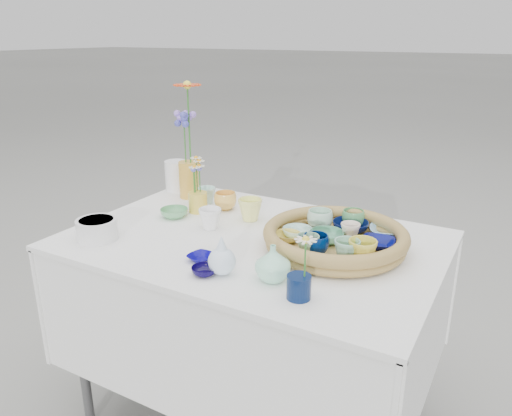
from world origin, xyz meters
The scene contains 34 objects.
ground centered at (0.00, 0.00, 0.00)m, with size 80.00×80.00×0.00m, color gray.
display_table centered at (0.00, 0.00, 0.00)m, with size 1.26×0.86×0.77m, color white, non-canonical shape.
wicker_tray centered at (0.28, 0.05, 0.80)m, with size 0.47×0.47×0.08m, color brown, non-canonical shape.
tray_ceramic_0 centered at (0.29, 0.18, 0.80)m, with size 0.12×0.12×0.04m, color #081243.
tray_ceramic_1 centered at (0.41, 0.10, 0.80)m, with size 0.11×0.11×0.03m, color #030756.
tray_ceramic_2 centered at (0.40, -0.06, 0.82)m, with size 0.09×0.09×0.08m, color gold.
tray_ceramic_3 centered at (0.25, 0.06, 0.80)m, with size 0.11×0.11×0.04m, color #4E946E.
tray_ceramic_4 centered at (0.24, -0.07, 0.82)m, with size 0.07×0.07×0.07m, color #7AAE83.
tray_ceramic_5 centered at (0.15, 0.05, 0.80)m, with size 0.10×0.10×0.03m, color silver.
tray_ceramic_6 centered at (0.19, 0.15, 0.82)m, with size 0.09×0.09×0.07m, color silver.
tray_ceramic_7 centered at (0.31, 0.10, 0.81)m, with size 0.07×0.07×0.06m, color silver.
tray_ceramic_8 centered at (0.40, 0.21, 0.80)m, with size 0.11×0.11×0.03m, color #89C4F3.
tray_ceramic_9 centered at (0.25, -0.05, 0.82)m, with size 0.08×0.08×0.07m, color #021A50.
tray_ceramic_10 centered at (0.13, 0.00, 0.80)m, with size 0.09×0.09×0.03m, color #E8CA55.
tray_ceramic_11 centered at (0.36, -0.07, 0.82)m, with size 0.08×0.08×0.07m, color #82C0A6.
tray_ceramic_12 centered at (0.28, 0.23, 0.81)m, with size 0.08×0.08×0.06m, color #53A15F.
loose_ceramic_0 centered at (-0.25, 0.21, 0.80)m, with size 0.09×0.09×0.07m, color #F9BC52.
loose_ceramic_1 centered at (-0.10, 0.15, 0.81)m, with size 0.09×0.09×0.08m, color #FCFF83.
loose_ceramic_2 centered at (-0.37, 0.03, 0.78)m, with size 0.11×0.11×0.03m, color #5EA66B.
loose_ceramic_3 centered at (-0.18, 0.00, 0.80)m, with size 0.08×0.08×0.08m, color white.
loose_ceramic_4 centered at (-0.05, -0.24, 0.77)m, with size 0.08×0.08×0.02m, color #060071.
loose_ceramic_5 centered at (-0.36, 0.24, 0.80)m, with size 0.07×0.07×0.07m, color silver.
loose_ceramic_6 centered at (0.01, -0.31, 0.78)m, with size 0.08×0.08×0.02m, color #0A0335.
fluted_bowl centered at (-0.46, -0.27, 0.80)m, with size 0.14×0.14×0.07m, color white, non-canonical shape.
bud_vase_paleblue centered at (0.05, -0.28, 0.83)m, with size 0.08×0.08×0.13m, color white, non-canonical shape.
bud_vase_seafoam centered at (0.20, -0.24, 0.82)m, with size 0.10×0.10×0.11m, color #A2EEC8.
bud_vase_cobalt centered at (0.31, -0.30, 0.80)m, with size 0.07×0.07×0.07m, color #07183F.
single_daisy centered at (0.32, -0.29, 0.88)m, with size 0.07×0.07×0.12m, color white, non-canonical shape.
tall_vase_yellow centered at (-0.47, 0.26, 0.84)m, with size 0.08×0.08×0.16m, color gold.
gerbera centered at (-0.45, 0.26, 1.08)m, with size 0.13×0.13×0.34m, color #E84215, non-canonical shape.
hydrangea centered at (-0.47, 0.26, 1.01)m, with size 0.07×0.07×0.25m, color #4345B4, non-canonical shape.
white_pitcher centered at (-0.58, 0.32, 0.83)m, with size 0.14×0.10×0.13m, color white, non-canonical shape.
daisy_cup centered at (-0.33, 0.13, 0.80)m, with size 0.07×0.07×0.08m, color gold.
daisy_posy centered at (-0.33, 0.14, 0.91)m, with size 0.08×0.08×0.14m, color silver, non-canonical shape.
Camera 1 is at (0.79, -1.39, 1.44)m, focal length 35.00 mm.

